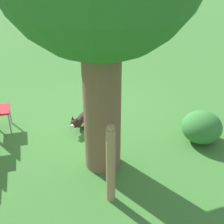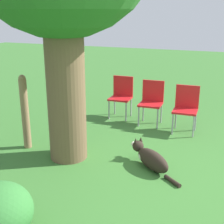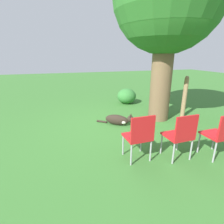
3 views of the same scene
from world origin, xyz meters
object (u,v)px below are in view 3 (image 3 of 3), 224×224
object	(u,v)px
red_chair_2	(221,133)
red_chair_0	(139,135)
red_chair_1	(181,134)
dog	(119,120)
fence_post	(185,97)

from	to	relation	value
red_chair_2	red_chair_0	bearing A→B (deg)	73.90
red_chair_1	dog	bearing A→B (deg)	13.01
dog	red_chair_2	bearing A→B (deg)	-21.01
dog	red_chair_2	world-z (taller)	red_chair_2
fence_post	red_chair_2	world-z (taller)	fence_post
red_chair_1	red_chair_2	bearing A→B (deg)	-106.10
dog	red_chair_1	size ratio (longest dim) A/B	1.05
dog	fence_post	bearing A→B (deg)	40.36
red_chair_1	red_chair_2	distance (m)	0.74
dog	red_chair_2	distance (m)	2.40
red_chair_2	fence_post	bearing A→B (deg)	-25.10
dog	red_chair_2	size ratio (longest dim) A/B	1.05
red_chair_0	red_chair_2	xyz separation A→B (m)	(0.36, 1.43, 0.00)
fence_post	red_chair_2	distance (m)	2.31
dog	fence_post	size ratio (longest dim) A/B	0.74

